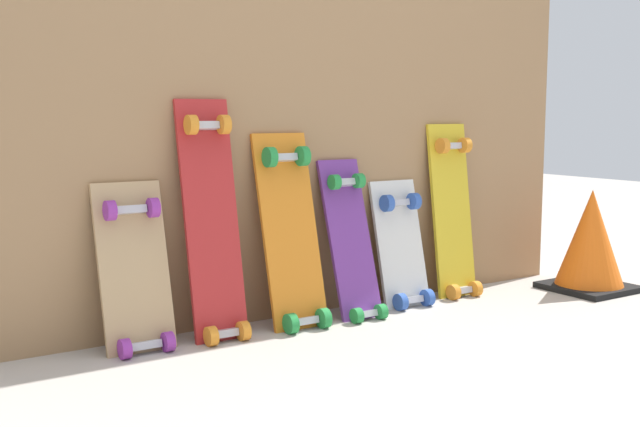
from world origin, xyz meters
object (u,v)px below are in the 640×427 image
(skateboard_natural, at_px, (136,277))
(skateboard_yellow, at_px, (453,218))
(skateboard_white, at_px, (402,252))
(skateboard_purple, at_px, (352,248))
(skateboard_red, at_px, (213,229))
(traffic_cone, at_px, (591,241))
(skateboard_orange, at_px, (292,239))

(skateboard_natural, xyz_separation_m, skateboard_yellow, (1.33, 0.02, 0.09))
(skateboard_white, bearing_deg, skateboard_purple, -173.35)
(skateboard_red, distance_m, skateboard_purple, 0.55)
(skateboard_red, bearing_deg, skateboard_natural, 178.52)
(skateboard_purple, bearing_deg, skateboard_natural, 178.00)
(skateboard_white, bearing_deg, traffic_cone, -16.16)
(skateboard_natural, distance_m, skateboard_red, 0.29)
(skateboard_yellow, distance_m, traffic_cone, 0.60)
(skateboard_red, bearing_deg, skateboard_orange, -2.57)
(skateboard_orange, xyz_separation_m, skateboard_yellow, (0.77, 0.04, 0.01))
(skateboard_yellow, bearing_deg, traffic_cone, -24.93)
(skateboard_natural, relative_size, skateboard_white, 1.08)
(skateboard_natural, relative_size, skateboard_orange, 0.81)
(skateboard_natural, distance_m, skateboard_white, 1.05)
(skateboard_red, distance_m, skateboard_yellow, 1.07)
(skateboard_red, height_order, traffic_cone, skateboard_red)
(skateboard_yellow, bearing_deg, skateboard_purple, -175.18)
(skateboard_natural, height_order, skateboard_yellow, skateboard_yellow)
(skateboard_red, bearing_deg, skateboard_purple, -2.25)
(skateboard_red, xyz_separation_m, skateboard_white, (0.79, 0.01, -0.15))
(skateboard_orange, distance_m, skateboard_yellow, 0.78)
(skateboard_red, bearing_deg, skateboard_white, 0.61)
(skateboard_natural, bearing_deg, skateboard_white, 0.09)
(skateboard_white, height_order, traffic_cone, skateboard_white)
(skateboard_purple, bearing_deg, skateboard_yellow, 4.82)
(skateboard_natural, bearing_deg, skateboard_purple, -2.00)
(skateboard_white, height_order, skateboard_yellow, skateboard_yellow)
(skateboard_purple, height_order, skateboard_yellow, skateboard_yellow)
(skateboard_red, distance_m, skateboard_orange, 0.30)
(skateboard_red, bearing_deg, traffic_cone, -8.03)
(skateboard_orange, distance_m, traffic_cone, 1.33)
(skateboard_orange, bearing_deg, traffic_cone, -9.22)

